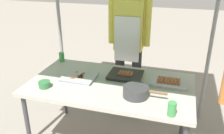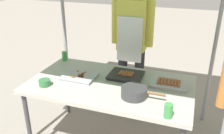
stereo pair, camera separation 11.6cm
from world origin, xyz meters
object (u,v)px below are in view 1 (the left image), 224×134
(cooking_wok, at_px, (136,91))
(vendor_woman, at_px, (129,37))
(condiment_bowl, at_px, (44,84))
(stall_table, at_px, (111,88))
(tray_pork_links, at_px, (125,75))
(drink_cup_near_edge, at_px, (172,109))
(drink_cup_by_wok, at_px, (62,57))
(tray_meat_skewers, at_px, (79,77))
(tray_grilled_sausages, at_px, (169,82))

(cooking_wok, height_order, vendor_woman, vendor_woman)
(vendor_woman, bearing_deg, condiment_bowl, 60.33)
(stall_table, distance_m, vendor_woman, 0.82)
(tray_pork_links, height_order, vendor_woman, vendor_woman)
(drink_cup_near_edge, bearing_deg, condiment_bowl, 173.72)
(drink_cup_near_edge, bearing_deg, tray_pork_links, 131.28)
(stall_table, distance_m, drink_cup_by_wok, 0.82)
(cooking_wok, height_order, drink_cup_by_wok, drink_cup_by_wok)
(tray_pork_links, distance_m, drink_cup_by_wok, 0.85)
(tray_pork_links, distance_m, condiment_bowl, 0.81)
(drink_cup_near_edge, relative_size, drink_cup_by_wok, 1.07)
(tray_meat_skewers, xyz_separation_m, drink_cup_by_wok, (-0.39, 0.38, 0.04))
(condiment_bowl, distance_m, drink_cup_near_edge, 1.19)
(tray_pork_links, relative_size, drink_cup_by_wok, 3.19)
(tray_meat_skewers, bearing_deg, drink_cup_near_edge, -22.66)
(vendor_woman, bearing_deg, stall_table, 89.61)
(cooking_wok, relative_size, vendor_woman, 0.23)
(drink_cup_near_edge, bearing_deg, drink_cup_by_wok, 149.99)
(stall_table, xyz_separation_m, tray_pork_links, (0.11, 0.18, 0.07))
(stall_table, height_order, drink_cup_by_wok, drink_cup_by_wok)
(cooking_wok, distance_m, condiment_bowl, 0.87)
(drink_cup_by_wok, bearing_deg, condiment_bowl, -76.95)
(tray_meat_skewers, height_order, drink_cup_near_edge, drink_cup_near_edge)
(stall_table, height_order, drink_cup_near_edge, drink_cup_near_edge)
(drink_cup_by_wok, bearing_deg, tray_meat_skewers, -44.08)
(tray_pork_links, xyz_separation_m, drink_cup_by_wok, (-0.83, 0.20, 0.04))
(cooking_wok, xyz_separation_m, vendor_woman, (-0.29, 0.94, 0.21))
(tray_meat_skewers, bearing_deg, tray_grilled_sausages, 8.53)
(cooking_wok, bearing_deg, tray_meat_skewers, 163.46)
(tray_meat_skewers, xyz_separation_m, condiment_bowl, (-0.24, -0.27, 0.01))
(drink_cup_near_edge, distance_m, vendor_woman, 1.31)
(drink_cup_near_edge, xyz_separation_m, vendor_woman, (-0.61, 1.15, 0.20))
(drink_cup_by_wok, bearing_deg, tray_pork_links, -13.26)
(drink_cup_by_wok, bearing_deg, cooking_wok, -28.98)
(cooking_wok, distance_m, drink_cup_near_edge, 0.38)
(tray_meat_skewers, distance_m, drink_cup_by_wok, 0.54)
(tray_meat_skewers, xyz_separation_m, tray_pork_links, (0.44, 0.18, 0.00))
(tray_grilled_sausages, height_order, drink_cup_near_edge, drink_cup_near_edge)
(condiment_bowl, bearing_deg, tray_grilled_sausages, 19.49)
(tray_pork_links, bearing_deg, tray_meat_skewers, -157.84)
(tray_grilled_sausages, xyz_separation_m, condiment_bowl, (-1.12, -0.40, 0.01))
(drink_cup_near_edge, bearing_deg, stall_table, 147.22)
(drink_cup_by_wok, distance_m, vendor_woman, 0.85)
(tray_grilled_sausages, relative_size, drink_cup_near_edge, 3.02)
(tray_grilled_sausages, xyz_separation_m, vendor_woman, (-0.54, 0.62, 0.24))
(tray_pork_links, bearing_deg, vendor_woman, 100.03)
(tray_pork_links, bearing_deg, cooking_wok, -63.33)
(tray_grilled_sausages, bearing_deg, vendor_woman, 131.24)
(cooking_wok, relative_size, condiment_bowl, 3.48)
(stall_table, xyz_separation_m, cooking_wok, (0.29, -0.18, 0.10))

